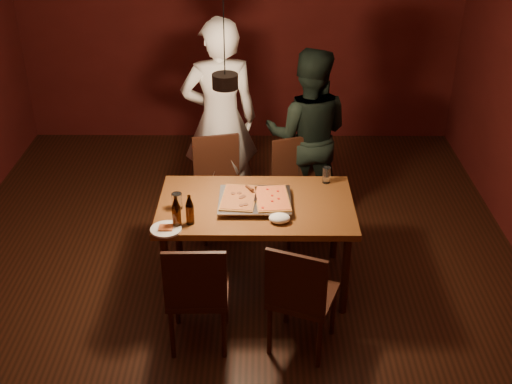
{
  "coord_description": "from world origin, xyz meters",
  "views": [
    {
      "loc": [
        0.24,
        -4.19,
        3.22
      ],
      "look_at": [
        0.21,
        0.06,
        0.85
      ],
      "focal_mm": 45.0,
      "sensor_mm": 36.0,
      "label": 1
    }
  ],
  "objects_px": {
    "beer_bottle_b": "(190,210)",
    "pendant_lamp": "(225,80)",
    "chair_near_left": "(197,287)",
    "diner_dark": "(308,135)",
    "chair_far_left": "(218,177)",
    "plate_slice": "(166,229)",
    "chair_far_right": "(298,179)",
    "pizza_tray": "(255,202)",
    "diner_white": "(220,121)",
    "dining_table": "(256,212)",
    "beer_bottle_a": "(176,212)",
    "chair_near_right": "(300,290)"
  },
  "relations": [
    {
      "from": "dining_table",
      "to": "diner_white",
      "type": "height_order",
      "value": "diner_white"
    },
    {
      "from": "chair_near_right",
      "to": "pizza_tray",
      "type": "distance_m",
      "value": 0.88
    },
    {
      "from": "diner_dark",
      "to": "pendant_lamp",
      "type": "height_order",
      "value": "pendant_lamp"
    },
    {
      "from": "beer_bottle_b",
      "to": "diner_white",
      "type": "xyz_separation_m",
      "value": [
        0.14,
        1.45,
        0.08
      ]
    },
    {
      "from": "chair_near_right",
      "to": "pizza_tray",
      "type": "xyz_separation_m",
      "value": [
        -0.31,
        0.78,
        0.24
      ]
    },
    {
      "from": "chair_near_right",
      "to": "plate_slice",
      "type": "relative_size",
      "value": 2.41
    },
    {
      "from": "beer_bottle_b",
      "to": "pendant_lamp",
      "type": "relative_size",
      "value": 0.21
    },
    {
      "from": "diner_white",
      "to": "pendant_lamp",
      "type": "relative_size",
      "value": 1.73
    },
    {
      "from": "chair_near_left",
      "to": "chair_near_right",
      "type": "bearing_deg",
      "value": -3.75
    },
    {
      "from": "chair_near_right",
      "to": "diner_dark",
      "type": "bearing_deg",
      "value": 105.89
    },
    {
      "from": "dining_table",
      "to": "chair_far_right",
      "type": "height_order",
      "value": "chair_far_right"
    },
    {
      "from": "dining_table",
      "to": "chair_near_left",
      "type": "xyz_separation_m",
      "value": [
        -0.4,
        -0.77,
        -0.14
      ]
    },
    {
      "from": "diner_white",
      "to": "diner_dark",
      "type": "xyz_separation_m",
      "value": [
        0.8,
        -0.03,
        -0.13
      ]
    },
    {
      "from": "diner_dark",
      "to": "pendant_lamp",
      "type": "relative_size",
      "value": 1.49
    },
    {
      "from": "dining_table",
      "to": "pendant_lamp",
      "type": "height_order",
      "value": "pendant_lamp"
    },
    {
      "from": "chair_far_left",
      "to": "plate_slice",
      "type": "relative_size",
      "value": 2.25
    },
    {
      "from": "plate_slice",
      "to": "pendant_lamp",
      "type": "distance_m",
      "value": 1.14
    },
    {
      "from": "chair_far_right",
      "to": "diner_dark",
      "type": "bearing_deg",
      "value": -125.71
    },
    {
      "from": "beer_bottle_b",
      "to": "diner_white",
      "type": "bearing_deg",
      "value": 84.5
    },
    {
      "from": "plate_slice",
      "to": "diner_white",
      "type": "relative_size",
      "value": 0.12
    },
    {
      "from": "beer_bottle_a",
      "to": "pendant_lamp",
      "type": "height_order",
      "value": "pendant_lamp"
    },
    {
      "from": "dining_table",
      "to": "pizza_tray",
      "type": "height_order",
      "value": "pizza_tray"
    },
    {
      "from": "pizza_tray",
      "to": "plate_slice",
      "type": "xyz_separation_m",
      "value": [
        -0.63,
        -0.37,
        -0.01
      ]
    },
    {
      "from": "pizza_tray",
      "to": "diner_white",
      "type": "bearing_deg",
      "value": 104.42
    },
    {
      "from": "chair_near_right",
      "to": "beer_bottle_b",
      "type": "distance_m",
      "value": 0.99
    },
    {
      "from": "dining_table",
      "to": "chair_far_left",
      "type": "bearing_deg",
      "value": 112.3
    },
    {
      "from": "diner_dark",
      "to": "plate_slice",
      "type": "bearing_deg",
      "value": 61.05
    },
    {
      "from": "chair_far_left",
      "to": "pendant_lamp",
      "type": "xyz_separation_m",
      "value": [
        0.13,
        -0.89,
        1.22
      ]
    },
    {
      "from": "chair_near_left",
      "to": "beer_bottle_b",
      "type": "distance_m",
      "value": 0.59
    },
    {
      "from": "chair_near_left",
      "to": "beer_bottle_b",
      "type": "xyz_separation_m",
      "value": [
        -0.08,
        0.48,
        0.33
      ]
    },
    {
      "from": "dining_table",
      "to": "chair_far_left",
      "type": "relative_size",
      "value": 2.97
    },
    {
      "from": "chair_far_left",
      "to": "chair_near_right",
      "type": "bearing_deg",
      "value": 98.21
    },
    {
      "from": "chair_far_left",
      "to": "plate_slice",
      "type": "distance_m",
      "value": 1.28
    },
    {
      "from": "beer_bottle_a",
      "to": "diner_white",
      "type": "relative_size",
      "value": 0.13
    },
    {
      "from": "beer_bottle_b",
      "to": "plate_slice",
      "type": "distance_m",
      "value": 0.22
    },
    {
      "from": "diner_dark",
      "to": "pendant_lamp",
      "type": "bearing_deg",
      "value": 67.44
    },
    {
      "from": "plate_slice",
      "to": "beer_bottle_b",
      "type": "bearing_deg",
      "value": 30.03
    },
    {
      "from": "beer_bottle_b",
      "to": "diner_dark",
      "type": "height_order",
      "value": "diner_dark"
    },
    {
      "from": "chair_near_left",
      "to": "chair_far_left",
      "type": "bearing_deg",
      "value": 86.89
    },
    {
      "from": "dining_table",
      "to": "chair_far_left",
      "type": "height_order",
      "value": "chair_far_left"
    },
    {
      "from": "diner_dark",
      "to": "pizza_tray",
      "type": "bearing_deg",
      "value": 74.69
    },
    {
      "from": "chair_far_right",
      "to": "pendant_lamp",
      "type": "xyz_separation_m",
      "value": [
        -0.58,
        -0.86,
        1.22
      ]
    },
    {
      "from": "pizza_tray",
      "to": "plate_slice",
      "type": "distance_m",
      "value": 0.73
    },
    {
      "from": "pendant_lamp",
      "to": "pizza_tray",
      "type": "bearing_deg",
      "value": 11.16
    },
    {
      "from": "dining_table",
      "to": "pizza_tray",
      "type": "distance_m",
      "value": 0.1
    },
    {
      "from": "chair_far_right",
      "to": "beer_bottle_a",
      "type": "xyz_separation_m",
      "value": [
        -0.94,
        -1.13,
        0.34
      ]
    },
    {
      "from": "dining_table",
      "to": "diner_dark",
      "type": "xyz_separation_m",
      "value": [
        0.47,
        1.12,
        0.14
      ]
    },
    {
      "from": "dining_table",
      "to": "chair_near_right",
      "type": "height_order",
      "value": "chair_near_right"
    },
    {
      "from": "chair_near_left",
      "to": "diner_white",
      "type": "relative_size",
      "value": 0.26
    },
    {
      "from": "chair_far_right",
      "to": "pizza_tray",
      "type": "height_order",
      "value": "chair_far_right"
    }
  ]
}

